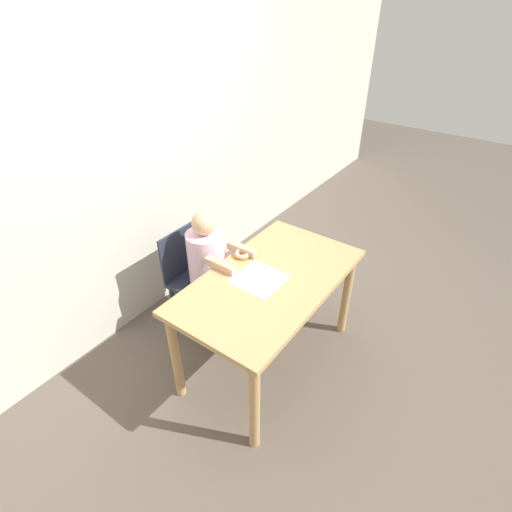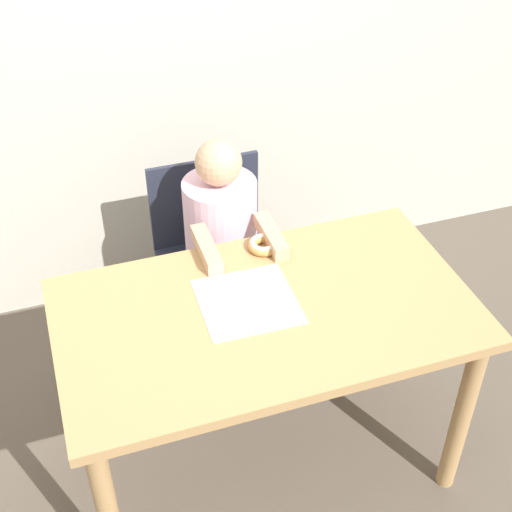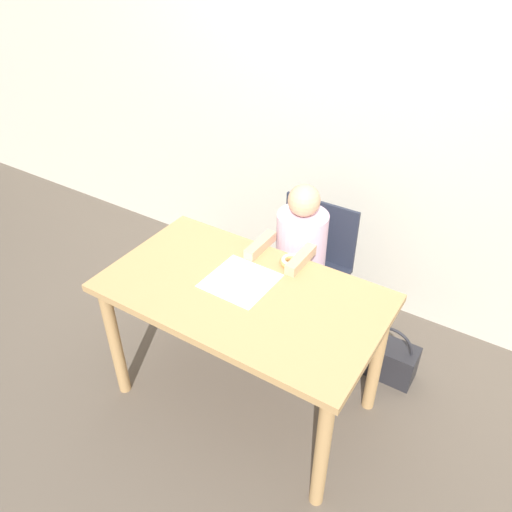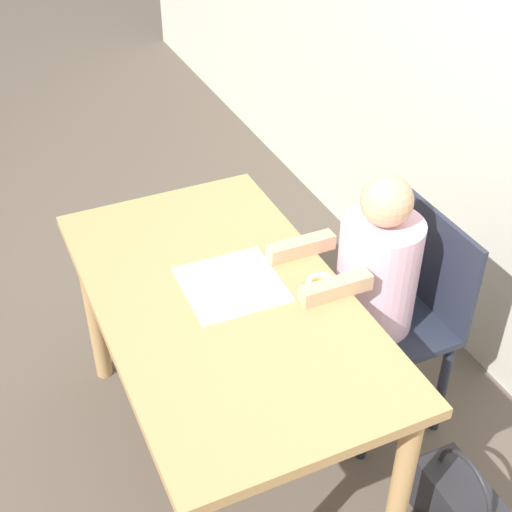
% 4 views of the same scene
% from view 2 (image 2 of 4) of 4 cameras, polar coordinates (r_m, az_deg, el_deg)
% --- Properties ---
extents(ground_plane, '(12.00, 12.00, 0.00)m').
position_cam_2_polar(ground_plane, '(2.66, 0.67, -15.76)').
color(ground_plane, brown).
extents(wall_back, '(8.00, 0.05, 2.50)m').
position_cam_2_polar(wall_back, '(2.79, -7.12, 19.10)').
color(wall_back, beige).
rests_on(wall_back, ground_plane).
extents(dining_table, '(1.25, 0.71, 0.72)m').
position_cam_2_polar(dining_table, '(2.19, 0.79, -6.27)').
color(dining_table, tan).
rests_on(dining_table, ground_plane).
extents(chair, '(0.43, 0.37, 0.80)m').
position_cam_2_polar(chair, '(2.77, -3.29, -0.14)').
color(chair, '#232838').
rests_on(chair, ground_plane).
extents(child_figure, '(0.27, 0.46, 1.00)m').
position_cam_2_polar(child_figure, '(2.65, -2.69, -0.50)').
color(child_figure, silver).
rests_on(child_figure, ground_plane).
extents(donut, '(0.10, 0.10, 0.03)m').
position_cam_2_polar(donut, '(2.33, 0.62, 0.93)').
color(donut, tan).
rests_on(donut, dining_table).
extents(napkin, '(0.29, 0.29, 0.00)m').
position_cam_2_polar(napkin, '(2.14, -0.69, -3.65)').
color(napkin, white).
rests_on(napkin, dining_table).
extents(handbag, '(0.31, 0.15, 0.33)m').
position_cam_2_polar(handbag, '(3.07, 7.19, -3.82)').
color(handbag, '#232328').
rests_on(handbag, ground_plane).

